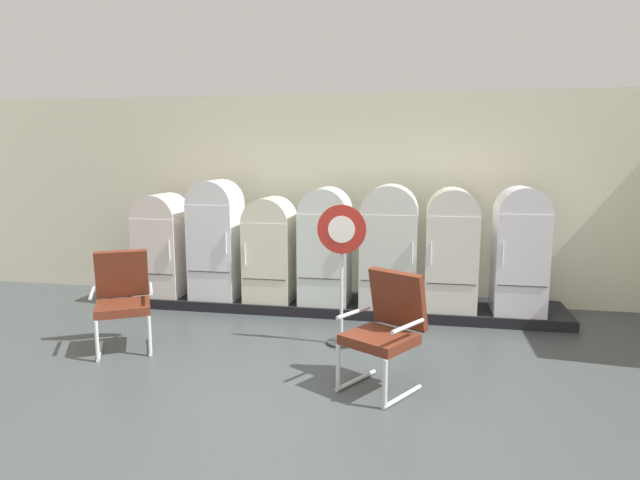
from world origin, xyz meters
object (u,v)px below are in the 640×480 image
(refrigerator_3, at_px, (325,242))
(refrigerator_1, at_px, (216,235))
(armchair_right, at_px, (386,325))
(refrigerator_2, at_px, (270,246))
(refrigerator_5, at_px, (451,245))
(refrigerator_4, at_px, (389,242))
(armchair_left, at_px, (122,295))
(refrigerator_6, at_px, (520,246))
(sign_stand, at_px, (341,272))
(refrigerator_0, at_px, (162,242))

(refrigerator_3, bearing_deg, refrigerator_1, -179.88)
(armchair_right, bearing_deg, refrigerator_2, 127.35)
(refrigerator_2, bearing_deg, refrigerator_5, 1.24)
(refrigerator_4, relative_size, refrigerator_5, 1.02)
(refrigerator_1, height_order, armchair_left, refrigerator_1)
(refrigerator_5, relative_size, armchair_left, 1.45)
(refrigerator_1, xyz_separation_m, armchair_right, (2.47, -2.24, -0.40))
(refrigerator_2, relative_size, armchair_right, 1.32)
(refrigerator_6, distance_m, sign_stand, 2.37)
(refrigerator_6, distance_m, armchair_right, 2.70)
(refrigerator_0, relative_size, armchair_right, 1.34)
(refrigerator_0, xyz_separation_m, sign_stand, (2.71, -1.23, -0.05))
(refrigerator_4, xyz_separation_m, sign_stand, (-0.44, -1.23, -0.14))
(refrigerator_3, distance_m, refrigerator_6, 2.43)
(refrigerator_5, bearing_deg, armchair_right, -105.97)
(refrigerator_5, xyz_separation_m, refrigerator_6, (0.82, -0.05, 0.02))
(refrigerator_4, relative_size, armchair_left, 1.49)
(armchair_right, distance_m, sign_stand, 1.19)
(armchair_left, bearing_deg, sign_stand, 12.88)
(refrigerator_2, relative_size, sign_stand, 0.89)
(refrigerator_6, bearing_deg, armchair_left, -158.10)
(refrigerator_1, distance_m, refrigerator_4, 2.34)
(refrigerator_2, bearing_deg, refrigerator_6, -0.01)
(refrigerator_5, relative_size, armchair_right, 1.45)
(refrigerator_5, bearing_deg, sign_stand, -133.73)
(refrigerator_4, xyz_separation_m, armchair_right, (0.12, -2.24, -0.38))
(refrigerator_3, bearing_deg, refrigerator_6, -0.13)
(refrigerator_3, relative_size, armchair_left, 1.45)
(refrigerator_2, xyz_separation_m, sign_stand, (1.15, -1.22, -0.04))
(refrigerator_2, distance_m, sign_stand, 1.67)
(refrigerator_6, xyz_separation_m, armchair_left, (-4.33, -1.74, -0.38))
(refrigerator_3, bearing_deg, refrigerator_2, -179.63)
(refrigerator_5, bearing_deg, refrigerator_6, -3.59)
(armchair_left, bearing_deg, refrigerator_5, 27.06)
(armchair_left, xyz_separation_m, armchair_right, (2.86, -0.49, 0.00))
(armchair_left, bearing_deg, refrigerator_0, 103.08)
(refrigerator_3, height_order, sign_stand, refrigerator_3)
(armchair_right, bearing_deg, refrigerator_0, 145.44)
(refrigerator_4, bearing_deg, refrigerator_2, -179.66)
(sign_stand, bearing_deg, armchair_left, -167.12)
(refrigerator_4, distance_m, armchair_left, 3.27)
(refrigerator_4, distance_m, refrigerator_6, 1.60)
(refrigerator_6, bearing_deg, refrigerator_2, 179.99)
(refrigerator_2, relative_size, refrigerator_3, 0.91)
(refrigerator_5, bearing_deg, refrigerator_1, -179.10)
(armchair_left, bearing_deg, refrigerator_3, 42.59)
(refrigerator_6, bearing_deg, refrigerator_1, 179.97)
(refrigerator_2, xyz_separation_m, refrigerator_4, (1.58, 0.01, 0.10))
(armchair_left, bearing_deg, refrigerator_2, 56.57)
(armchair_left, bearing_deg, refrigerator_4, 32.64)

